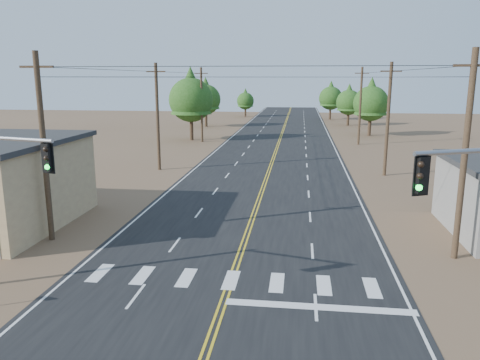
# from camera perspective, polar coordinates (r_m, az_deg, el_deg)

# --- Properties ---
(road) EXTENTS (15.00, 200.00, 0.02)m
(road) POSITION_cam_1_polar(r_m,az_deg,el_deg) (41.79, 3.31, 0.41)
(road) COLOR black
(road) RESTS_ON ground
(utility_pole_left_near) EXTENTS (1.80, 0.30, 10.00)m
(utility_pole_left_near) POSITION_cam_1_polar(r_m,az_deg,el_deg) (26.62, -22.81, 3.75)
(utility_pole_left_near) COLOR #4C3826
(utility_pole_left_near) RESTS_ON ground
(utility_pole_left_mid) EXTENTS (1.80, 0.30, 10.00)m
(utility_pole_left_mid) POSITION_cam_1_polar(r_m,az_deg,el_deg) (44.94, -10.02, 7.67)
(utility_pole_left_mid) COLOR #4C3826
(utility_pole_left_mid) RESTS_ON ground
(utility_pole_left_far) EXTENTS (1.80, 0.30, 10.00)m
(utility_pole_left_far) POSITION_cam_1_polar(r_m,az_deg,el_deg) (64.27, -4.70, 9.19)
(utility_pole_left_far) COLOR #4C3826
(utility_pole_left_far) RESTS_ON ground
(utility_pole_right_near) EXTENTS (1.80, 0.30, 10.00)m
(utility_pole_right_near) POSITION_cam_1_polar(r_m,az_deg,el_deg) (24.31, 25.71, 2.76)
(utility_pole_right_near) COLOR #4C3826
(utility_pole_right_near) RESTS_ON ground
(utility_pole_right_mid) EXTENTS (1.80, 0.30, 10.00)m
(utility_pole_right_mid) POSITION_cam_1_polar(r_m,az_deg,el_deg) (43.61, 17.59, 7.15)
(utility_pole_right_mid) COLOR #4C3826
(utility_pole_right_mid) RESTS_ON ground
(utility_pole_right_far) EXTENTS (1.80, 0.30, 10.00)m
(utility_pole_right_far) POSITION_cam_1_polar(r_m,az_deg,el_deg) (63.35, 14.45, 8.80)
(utility_pole_right_far) COLOR #4C3826
(utility_pole_right_far) RESTS_ON ground
(tree_left_near) EXTENTS (6.12, 6.12, 10.20)m
(tree_left_near) POSITION_cam_1_polar(r_m,az_deg,el_deg) (66.25, -6.01, 10.23)
(tree_left_near) COLOR #3F2D1E
(tree_left_near) RESTS_ON ground
(tree_left_mid) EXTENTS (5.28, 5.28, 8.80)m
(tree_left_mid) POSITION_cam_1_polar(r_m,az_deg,el_deg) (84.71, -4.20, 10.14)
(tree_left_mid) COLOR #3F2D1E
(tree_left_mid) RESTS_ON ground
(tree_left_far) EXTENTS (3.82, 3.82, 6.36)m
(tree_left_far) POSITION_cam_1_polar(r_m,az_deg,el_deg) (106.33, 0.66, 9.82)
(tree_left_far) COLOR #3F2D1E
(tree_left_far) RESTS_ON ground
(tree_right_near) EXTENTS (5.27, 5.27, 8.78)m
(tree_right_near) POSITION_cam_1_polar(r_m,az_deg,el_deg) (73.85, 15.69, 9.38)
(tree_right_near) COLOR #3F2D1E
(tree_right_near) RESTS_ON ground
(tree_right_mid) EXTENTS (4.58, 4.58, 7.63)m
(tree_right_mid) POSITION_cam_1_polar(r_m,az_deg,el_deg) (88.87, 13.13, 9.50)
(tree_right_mid) COLOR #3F2D1E
(tree_right_mid) RESTS_ON ground
(tree_right_far) EXTENTS (4.83, 4.83, 8.06)m
(tree_right_far) POSITION_cam_1_polar(r_m,az_deg,el_deg) (100.75, 11.01, 10.04)
(tree_right_far) COLOR #3F2D1E
(tree_right_far) RESTS_ON ground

